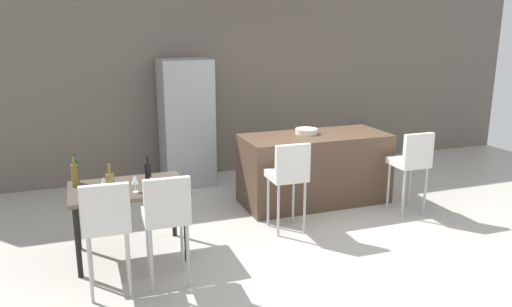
{
  "coord_description": "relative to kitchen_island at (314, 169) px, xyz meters",
  "views": [
    {
      "loc": [
        -2.62,
        -4.91,
        2.31
      ],
      "look_at": [
        -0.68,
        0.42,
        0.85
      ],
      "focal_mm": 35.18,
      "sensor_mm": 36.0,
      "label": 1
    }
  ],
  "objects": [
    {
      "name": "back_wall",
      "position": [
        -0.29,
        1.84,
        0.99
      ],
      "size": [
        10.0,
        0.12,
        2.9
      ],
      "primitive_type": "cube",
      "color": "#665B51",
      "rests_on": "ground_plane"
    },
    {
      "name": "wine_glass_left",
      "position": [
        -2.72,
        -0.99,
        0.4
      ],
      "size": [
        0.07,
        0.07,
        0.17
      ],
      "color": "silver",
      "rests_on": "dining_table"
    },
    {
      "name": "refrigerator",
      "position": [
        -1.4,
        1.4,
        0.46
      ],
      "size": [
        0.72,
        0.68,
        1.84
      ],
      "primitive_type": "cube",
      "color": "#939699",
      "rests_on": "ground_plane"
    },
    {
      "name": "kitchen_island",
      "position": [
        0.0,
        0.0,
        0.0
      ],
      "size": [
        1.92,
        0.84,
        0.92
      ],
      "primitive_type": "cube",
      "color": "#4C3828",
      "rests_on": "ground_plane"
    },
    {
      "name": "fruit_bowl",
      "position": [
        -0.08,
        0.09,
        0.5
      ],
      "size": [
        0.29,
        0.29,
        0.07
      ],
      "primitive_type": "cylinder",
      "color": "beige",
      "rests_on": "kitchen_island"
    },
    {
      "name": "ground_plane",
      "position": [
        -0.29,
        -0.83,
        -0.46
      ],
      "size": [
        10.0,
        10.0,
        0.0
      ],
      "primitive_type": "plane",
      "color": "#ADA89E"
    },
    {
      "name": "wine_glass_middle",
      "position": [
        -2.43,
        -1.01,
        0.4
      ],
      "size": [
        0.07,
        0.07,
        0.17
      ],
      "color": "silver",
      "rests_on": "dining_table"
    },
    {
      "name": "bar_chair_left",
      "position": [
        -0.72,
        -0.8,
        0.24
      ],
      "size": [
        0.4,
        0.4,
        1.05
      ],
      "color": "silver",
      "rests_on": "ground_plane"
    },
    {
      "name": "wine_bottle_inner",
      "position": [
        -2.97,
        -0.65,
        0.4
      ],
      "size": [
        0.07,
        0.07,
        0.31
      ],
      "color": "brown",
      "rests_on": "dining_table"
    },
    {
      "name": "wine_glass_right",
      "position": [
        -2.3,
        -1.13,
        0.4
      ],
      "size": [
        0.07,
        0.07,
        0.17
      ],
      "color": "silver",
      "rests_on": "dining_table"
    },
    {
      "name": "dining_chair_near",
      "position": [
        -2.75,
        -1.56,
        0.24
      ],
      "size": [
        0.42,
        0.42,
        1.05
      ],
      "color": "silver",
      "rests_on": "ground_plane"
    },
    {
      "name": "wine_bottle_near",
      "position": [
        -2.27,
        -0.77,
        0.39
      ],
      "size": [
        0.06,
        0.06,
        0.28
      ],
      "color": "black",
      "rests_on": "dining_table"
    },
    {
      "name": "bar_chair_middle",
      "position": [
        0.93,
        -0.8,
        0.24
      ],
      "size": [
        0.4,
        0.4,
        1.05
      ],
      "color": "silver",
      "rests_on": "ground_plane"
    },
    {
      "name": "wine_bottle_end",
      "position": [
        -2.67,
        -1.09,
        0.4
      ],
      "size": [
        0.08,
        0.08,
        0.32
      ],
      "color": "brown",
      "rests_on": "dining_table"
    },
    {
      "name": "dining_table",
      "position": [
        -2.49,
        -0.81,
        0.2
      ],
      "size": [
        1.14,
        0.77,
        0.74
      ],
      "color": "#4C4238",
      "rests_on": "ground_plane"
    },
    {
      "name": "potted_plant",
      "position": [
        1.74,
        1.39,
        -0.09
      ],
      "size": [
        0.43,
        0.43,
        0.63
      ],
      "color": "beige",
      "rests_on": "ground_plane"
    },
    {
      "name": "wine_bottle_corner",
      "position": [
        -2.97,
        -0.52,
        0.41
      ],
      "size": [
        0.06,
        0.06,
        0.32
      ],
      "color": "#194723",
      "rests_on": "dining_table"
    },
    {
      "name": "dining_chair_far",
      "position": [
        -2.23,
        -1.56,
        0.24
      ],
      "size": [
        0.42,
        0.42,
        1.05
      ],
      "color": "silver",
      "rests_on": "ground_plane"
    }
  ]
}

